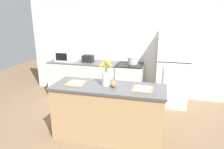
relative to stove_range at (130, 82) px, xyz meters
name	(u,v)px	position (x,y,z in m)	size (l,w,h in m)	color
ground_plane	(109,136)	(-0.10, -1.60, -0.44)	(10.00, 10.00, 0.00)	brown
back_wall	(129,42)	(-0.10, 0.40, 0.91)	(5.20, 0.08, 2.70)	silver
kitchen_island	(108,112)	(-0.10, -1.60, 0.01)	(1.80, 0.66, 0.90)	tan
back_counter	(84,79)	(-1.16, 0.00, 0.00)	(1.68, 0.60, 0.89)	silver
stove_range	(130,82)	(0.00, 0.00, 0.00)	(0.60, 0.61, 0.89)	silver
refrigerator	(173,68)	(0.95, 0.00, 0.41)	(0.68, 0.67, 1.70)	white
flower_vase	(106,76)	(-0.14, -1.56, 0.61)	(0.19, 0.16, 0.44)	silver
pear_figurine	(113,84)	(-0.01, -1.64, 0.52)	(0.09, 0.09, 0.15)	#C66B33
plate_setting_left	(76,83)	(-0.64, -1.62, 0.47)	(0.32, 0.32, 0.02)	olive
plate_setting_right	(143,89)	(0.44, -1.62, 0.47)	(0.32, 0.32, 0.02)	olive
toaster	(88,59)	(-1.03, -0.01, 0.53)	(0.28, 0.18, 0.17)	black
cooking_pot	(133,60)	(0.05, 0.05, 0.53)	(0.24, 0.24, 0.19)	#B2B5B7
microwave	(66,55)	(-1.60, 0.00, 0.58)	(0.48, 0.37, 0.27)	white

